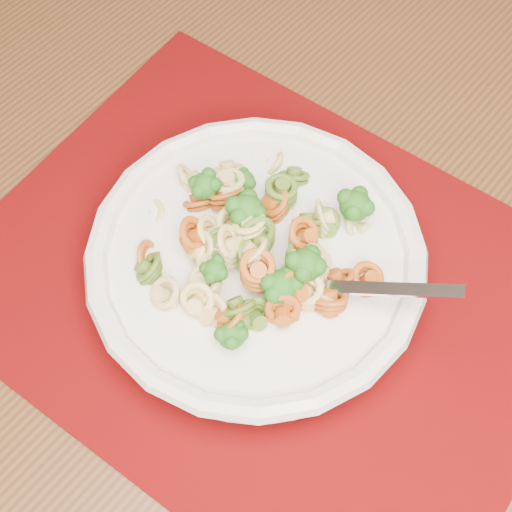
% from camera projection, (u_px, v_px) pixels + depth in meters
% --- Properties ---
extents(dining_table, '(1.75, 1.47, 0.70)m').
position_uv_depth(dining_table, '(327.00, 201.00, 0.76)').
color(dining_table, '#513417').
rests_on(dining_table, ground).
extents(placemat, '(0.60, 0.53, 0.00)m').
position_uv_depth(placemat, '(267.00, 285.00, 0.62)').
color(placemat, '#570305').
rests_on(placemat, dining_table).
extents(pasta_bowl, '(0.28, 0.28, 0.05)m').
position_uv_depth(pasta_bowl, '(256.00, 261.00, 0.59)').
color(pasta_bowl, silver).
rests_on(pasta_bowl, placemat).
extents(pasta_broccoli_heap, '(0.24, 0.24, 0.06)m').
position_uv_depth(pasta_broccoli_heap, '(256.00, 252.00, 0.58)').
color(pasta_broccoli_heap, tan).
rests_on(pasta_broccoli_heap, pasta_bowl).
extents(fork, '(0.18, 0.04, 0.08)m').
position_uv_depth(fork, '(291.00, 285.00, 0.57)').
color(fork, silver).
rests_on(fork, pasta_bowl).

